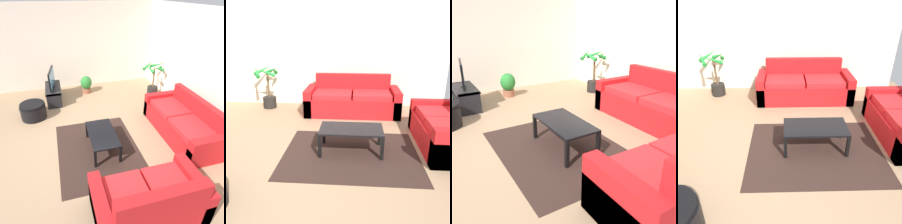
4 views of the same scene
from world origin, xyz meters
The scene contains 6 objects.
ground_plane centered at (0.00, 0.00, 0.00)m, with size 6.60×6.60×0.00m, color #937556.
wall_back centered at (0.00, 3.00, 1.35)m, with size 6.00×0.06×2.70m, color beige.
couch_main centered at (0.61, 2.28, 0.30)m, with size 2.19×0.90×0.90m.
coffee_table centered at (0.63, 0.36, 0.36)m, with size 1.03×0.55×0.42m.
area_rug centered at (0.63, 0.26, 0.00)m, with size 2.20×1.70×0.01m, color black.
potted_palm centered at (-1.54, 2.55, 0.48)m, with size 0.66×0.74×1.09m.
Camera 4 is at (0.14, -2.62, 2.36)m, focal length 35.50 mm.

